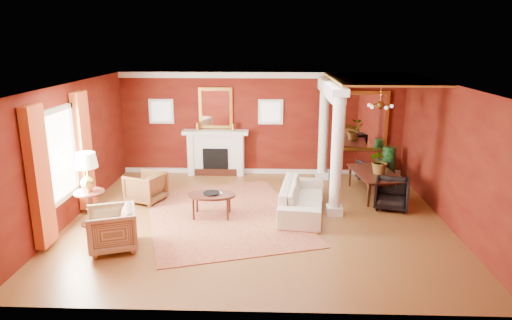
{
  "coord_description": "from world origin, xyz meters",
  "views": [
    {
      "loc": [
        0.29,
        -9.27,
        3.82
      ],
      "look_at": [
        -0.06,
        0.65,
        1.15
      ],
      "focal_mm": 32.0,
      "sensor_mm": 36.0,
      "label": 1
    }
  ],
  "objects_px": {
    "armchair_stripe": "(112,227)",
    "coffee_table": "(212,196)",
    "sofa": "(303,193)",
    "armchair_leopard": "(146,186)",
    "side_table": "(88,176)",
    "dining_table": "(376,177)"
  },
  "relations": [
    {
      "from": "armchair_stripe",
      "to": "coffee_table",
      "type": "height_order",
      "value": "armchair_stripe"
    },
    {
      "from": "armchair_stripe",
      "to": "dining_table",
      "type": "xyz_separation_m",
      "value": [
        5.53,
        3.18,
        0.03
      ]
    },
    {
      "from": "side_table",
      "to": "armchair_stripe",
      "type": "bearing_deg",
      "value": -53.48
    },
    {
      "from": "armchair_leopard",
      "to": "side_table",
      "type": "distance_m",
      "value": 1.73
    },
    {
      "from": "coffee_table",
      "to": "dining_table",
      "type": "distance_m",
      "value": 4.18
    },
    {
      "from": "sofa",
      "to": "coffee_table",
      "type": "bearing_deg",
      "value": 106.69
    },
    {
      "from": "armchair_stripe",
      "to": "dining_table",
      "type": "height_order",
      "value": "dining_table"
    },
    {
      "from": "sofa",
      "to": "armchair_leopard",
      "type": "distance_m",
      "value": 3.75
    },
    {
      "from": "armchair_leopard",
      "to": "armchair_stripe",
      "type": "height_order",
      "value": "armchair_stripe"
    },
    {
      "from": "coffee_table",
      "to": "dining_table",
      "type": "bearing_deg",
      "value": 21.6
    },
    {
      "from": "coffee_table",
      "to": "dining_table",
      "type": "xyz_separation_m",
      "value": [
        3.89,
        1.54,
        -0.01
      ]
    },
    {
      "from": "armchair_leopard",
      "to": "armchair_stripe",
      "type": "distance_m",
      "value": 2.54
    },
    {
      "from": "armchair_leopard",
      "to": "coffee_table",
      "type": "height_order",
      "value": "armchair_leopard"
    },
    {
      "from": "sofa",
      "to": "side_table",
      "type": "relative_size",
      "value": 1.48
    },
    {
      "from": "armchair_leopard",
      "to": "dining_table",
      "type": "xyz_separation_m",
      "value": [
        5.59,
        0.64,
        0.07
      ]
    },
    {
      "from": "dining_table",
      "to": "coffee_table",
      "type": "bearing_deg",
      "value": 104.34
    },
    {
      "from": "side_table",
      "to": "coffee_table",
      "type": "bearing_deg",
      "value": 11.38
    },
    {
      "from": "armchair_stripe",
      "to": "armchair_leopard",
      "type": "bearing_deg",
      "value": 162.04
    },
    {
      "from": "armchair_leopard",
      "to": "side_table",
      "type": "height_order",
      "value": "side_table"
    },
    {
      "from": "armchair_leopard",
      "to": "side_table",
      "type": "xyz_separation_m",
      "value": [
        -0.79,
        -1.4,
        0.66
      ]
    },
    {
      "from": "sofa",
      "to": "coffee_table",
      "type": "distance_m",
      "value": 2.03
    },
    {
      "from": "armchair_stripe",
      "to": "side_table",
      "type": "distance_m",
      "value": 1.55
    }
  ]
}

